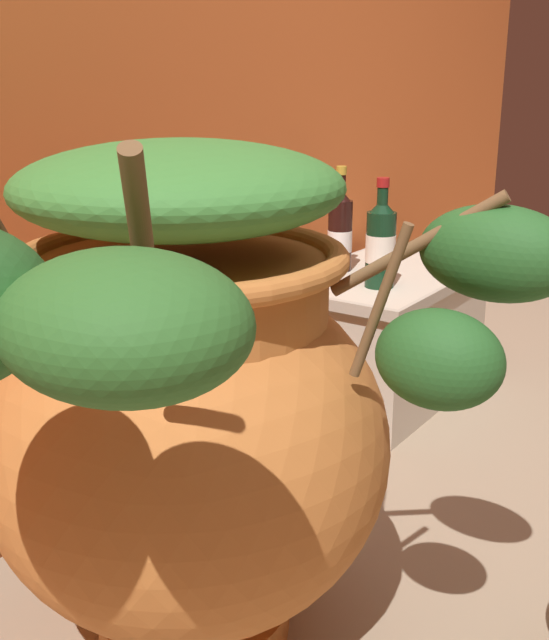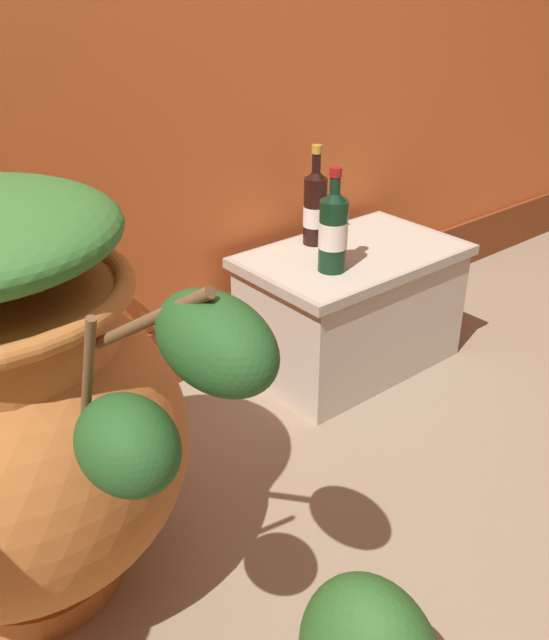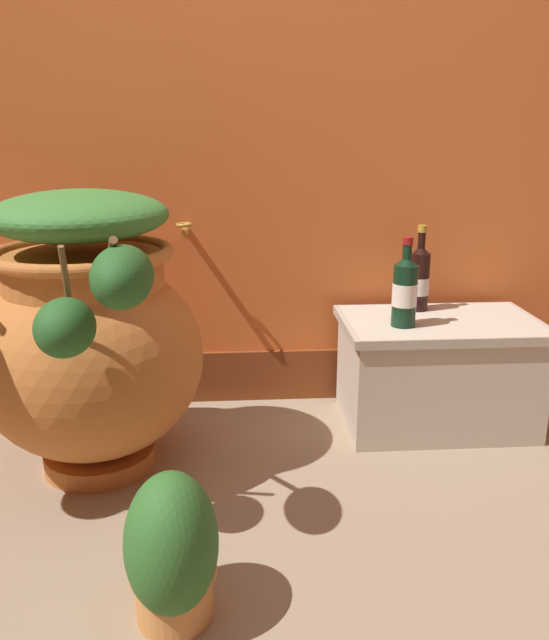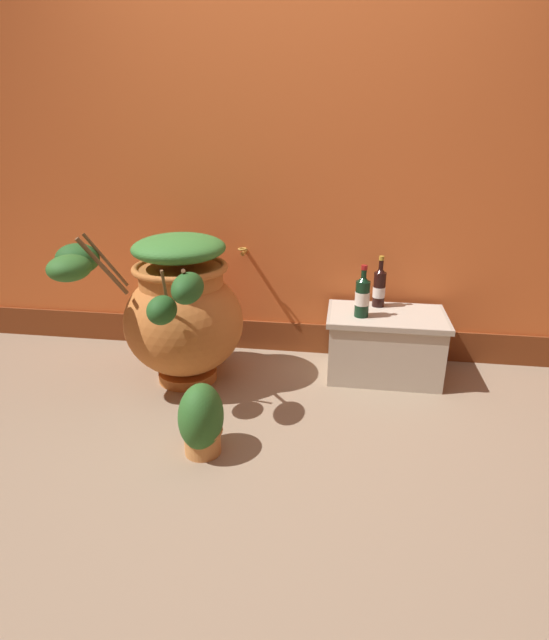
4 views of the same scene
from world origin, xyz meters
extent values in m
plane|color=gray|center=(0.00, 0.00, 0.00)|extent=(7.00, 7.00, 0.00)
cube|color=brown|center=(0.00, 1.10, 0.10)|extent=(4.40, 0.02, 0.20)
cylinder|color=#B28433|center=(-0.27, 1.05, 0.66)|extent=(0.02, 0.10, 0.02)
torus|color=#B28433|center=(-0.27, 1.00, 0.69)|extent=(0.06, 0.06, 0.01)
cylinder|color=#C17033|center=(-0.53, 0.63, 0.03)|extent=(0.33, 0.33, 0.06)
ellipsoid|color=#C17033|center=(-0.53, 0.63, 0.35)|extent=(0.66, 0.66, 0.59)
cylinder|color=brown|center=(-0.40, 0.31, 0.70)|extent=(0.09, 0.24, 0.18)
ellipsoid|color=#235623|center=(-0.35, 0.20, 0.69)|extent=(0.14, 0.23, 0.14)
cylinder|color=brown|center=(-0.50, 0.31, 0.64)|extent=(0.02, 0.08, 0.22)
ellipsoid|color=#235623|center=(-0.49, 0.22, 0.58)|extent=(0.14, 0.18, 0.13)
cube|color=beige|center=(0.59, 0.84, 0.19)|extent=(0.63, 0.39, 0.38)
cube|color=#AEA592|center=(0.59, 0.84, 0.37)|extent=(0.67, 0.42, 0.03)
cylinder|color=black|center=(0.54, 0.97, 0.48)|extent=(0.07, 0.07, 0.20)
cone|color=black|center=(0.54, 0.97, 0.60)|extent=(0.07, 0.07, 0.04)
cylinder|color=black|center=(0.54, 0.97, 0.64)|extent=(0.03, 0.03, 0.10)
cylinder|color=#B7932D|center=(0.54, 0.97, 0.67)|extent=(0.03, 0.03, 0.02)
cylinder|color=silver|center=(0.54, 0.97, 0.47)|extent=(0.07, 0.07, 0.06)
cylinder|color=black|center=(0.44, 0.79, 0.48)|extent=(0.08, 0.08, 0.20)
cone|color=black|center=(0.44, 0.79, 0.60)|extent=(0.08, 0.08, 0.04)
cylinder|color=black|center=(0.44, 0.79, 0.63)|extent=(0.03, 0.03, 0.09)
cylinder|color=maroon|center=(0.44, 0.79, 0.66)|extent=(0.03, 0.03, 0.02)
cylinder|color=white|center=(0.44, 0.79, 0.49)|extent=(0.08, 0.08, 0.07)
camera|label=1|loc=(-1.41, -0.16, 0.93)|focal=44.32mm
camera|label=2|loc=(-0.81, -0.49, 1.16)|focal=38.71mm
camera|label=3|loc=(-0.11, -1.17, 1.01)|focal=35.77mm
camera|label=4|loc=(0.34, -1.80, 1.36)|focal=27.46mm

